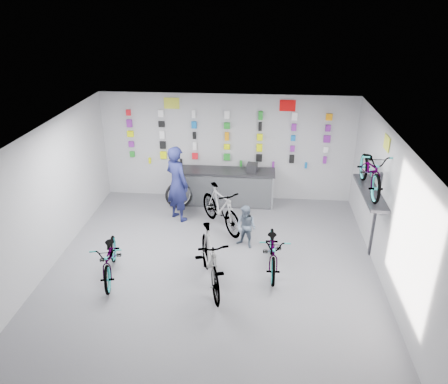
# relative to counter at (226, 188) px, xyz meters

# --- Properties ---
(floor) EXTENTS (8.00, 8.00, 0.00)m
(floor) POSITION_rel_counter_xyz_m (0.00, -3.54, -0.49)
(floor) COLOR #55555A
(floor) RESTS_ON ground
(ceiling) EXTENTS (8.00, 8.00, 0.00)m
(ceiling) POSITION_rel_counter_xyz_m (0.00, -3.54, 2.51)
(ceiling) COLOR white
(ceiling) RESTS_ON wall_back
(wall_back) EXTENTS (7.00, 0.00, 7.00)m
(wall_back) POSITION_rel_counter_xyz_m (0.00, 0.46, 1.01)
(wall_back) COLOR #B9B9BC
(wall_back) RESTS_ON floor
(wall_front) EXTENTS (7.00, 0.00, 7.00)m
(wall_front) POSITION_rel_counter_xyz_m (0.00, -7.54, 1.01)
(wall_front) COLOR #B9B9BC
(wall_front) RESTS_ON floor
(wall_left) EXTENTS (0.00, 8.00, 8.00)m
(wall_left) POSITION_rel_counter_xyz_m (-3.50, -3.54, 1.01)
(wall_left) COLOR #B9B9BC
(wall_left) RESTS_ON floor
(wall_right) EXTENTS (0.00, 8.00, 8.00)m
(wall_right) POSITION_rel_counter_xyz_m (3.50, -3.54, 1.01)
(wall_right) COLOR #B9B9BC
(wall_right) RESTS_ON floor
(counter) EXTENTS (2.70, 0.66, 1.00)m
(counter) POSITION_rel_counter_xyz_m (0.00, 0.00, 0.00)
(counter) COLOR black
(counter) RESTS_ON floor
(merch_wall) EXTENTS (5.58, 0.08, 1.57)m
(merch_wall) POSITION_rel_counter_xyz_m (-0.02, 0.39, 1.30)
(merch_wall) COLOR #1E8E25
(merch_wall) RESTS_ON wall_back
(wall_bracket) EXTENTS (0.39, 1.90, 2.00)m
(wall_bracket) POSITION_rel_counter_xyz_m (3.33, -2.34, 0.98)
(wall_bracket) COLOR #333338
(wall_bracket) RESTS_ON wall_right
(sign_left) EXTENTS (0.42, 0.02, 0.30)m
(sign_left) POSITION_rel_counter_xyz_m (-1.50, 0.44, 2.23)
(sign_left) COLOR #CCD533
(sign_left) RESTS_ON wall_back
(sign_right) EXTENTS (0.42, 0.02, 0.30)m
(sign_right) POSITION_rel_counter_xyz_m (1.60, 0.44, 2.23)
(sign_right) COLOR red
(sign_right) RESTS_ON wall_back
(sign_side) EXTENTS (0.02, 0.40, 0.30)m
(sign_side) POSITION_rel_counter_xyz_m (3.48, -2.34, 2.16)
(sign_side) COLOR #CCD533
(sign_side) RESTS_ON wall_right
(bike_left) EXTENTS (0.98, 1.83, 0.91)m
(bike_left) POSITION_rel_counter_xyz_m (-2.09, -3.65, -0.03)
(bike_left) COLOR gray
(bike_left) RESTS_ON floor
(bike_center) EXTENTS (1.11, 2.10, 1.22)m
(bike_center) POSITION_rel_counter_xyz_m (0.01, -3.78, 0.12)
(bike_center) COLOR gray
(bike_center) RESTS_ON floor
(bike_right) EXTENTS (0.64, 1.78, 0.93)m
(bike_right) POSITION_rel_counter_xyz_m (1.28, -3.08, -0.02)
(bike_right) COLOR gray
(bike_right) RESTS_ON floor
(bike_service) EXTENTS (1.50, 1.80, 1.11)m
(bike_service) POSITION_rel_counter_xyz_m (-0.01, -1.39, 0.07)
(bike_service) COLOR gray
(bike_service) RESTS_ON floor
(bike_wall) EXTENTS (0.63, 1.80, 0.95)m
(bike_wall) POSITION_rel_counter_xyz_m (3.25, -2.34, 1.57)
(bike_wall) COLOR gray
(bike_wall) RESTS_ON wall_bracket
(clerk) EXTENTS (0.87, 0.83, 2.00)m
(clerk) POSITION_rel_counter_xyz_m (-1.16, -1.01, 0.51)
(clerk) COLOR #181C4B
(clerk) RESTS_ON floor
(customer) EXTENTS (0.63, 0.59, 1.04)m
(customer) POSITION_rel_counter_xyz_m (0.66, -2.26, 0.03)
(customer) COLOR slate
(customer) RESTS_ON floor
(spare_wheel) EXTENTS (0.77, 0.37, 0.77)m
(spare_wheel) POSITION_rel_counter_xyz_m (-1.25, -0.37, -0.11)
(spare_wheel) COLOR black
(spare_wheel) RESTS_ON floor
(register) EXTENTS (0.32, 0.33, 0.22)m
(register) POSITION_rel_counter_xyz_m (0.72, 0.01, 0.62)
(register) COLOR black
(register) RESTS_ON counter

